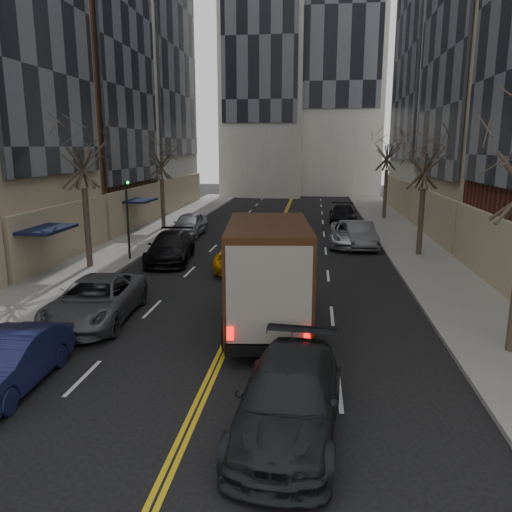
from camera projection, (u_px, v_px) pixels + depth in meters
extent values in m
cube|color=slate|center=(134.00, 242.00, 32.80)|extent=(4.00, 66.00, 0.15)
cube|color=slate|center=(415.00, 249.00, 30.77)|extent=(4.00, 66.00, 0.15)
cube|color=#4C301E|center=(69.00, 67.00, 36.79)|extent=(9.00, 12.00, 24.00)
cube|color=black|center=(129.00, 48.00, 36.00)|extent=(0.20, 10.56, 19.20)
cube|color=#B7B2A8|center=(121.00, 23.00, 48.71)|extent=(11.00, 15.00, 36.00)
cube|color=black|center=(176.00, 1.00, 47.68)|extent=(0.20, 13.20, 28.80)
cube|color=black|center=(44.00, 229.00, 23.68)|extent=(2.00, 3.00, 0.15)
cube|color=black|center=(29.00, 250.00, 24.01)|extent=(0.20, 3.00, 2.50)
cube|color=black|center=(138.00, 200.00, 36.29)|extent=(2.00, 3.00, 0.15)
cube|color=black|center=(127.00, 215.00, 36.62)|extent=(0.20, 3.00, 2.50)
cube|color=black|center=(446.00, 1.00, 32.11)|extent=(0.20, 12.32, 22.40)
cube|color=#B7B2A8|center=(477.00, 25.00, 45.14)|extent=(12.00, 15.00, 34.00)
cube|color=black|center=(408.00, 7.00, 45.47)|extent=(0.20, 13.20, 27.20)
cylinder|color=#382D23|center=(87.00, 228.00, 25.54)|extent=(0.30, 0.30, 4.05)
cylinder|color=#382D23|center=(163.00, 203.00, 38.19)|extent=(0.30, 0.30, 3.69)
cylinder|color=#382D23|center=(421.00, 222.00, 28.43)|extent=(0.30, 0.30, 3.78)
cylinder|color=#382D23|center=(385.00, 194.00, 42.94)|extent=(0.30, 0.30, 4.14)
cylinder|color=black|center=(128.00, 225.00, 27.35)|extent=(0.12, 0.12, 3.80)
imported|color=black|center=(126.00, 181.00, 26.84)|extent=(0.15, 0.18, 0.90)
sphere|color=#0CE526|center=(128.00, 183.00, 26.74)|extent=(0.14, 0.14, 0.14)
cube|color=black|center=(268.00, 312.00, 17.43)|extent=(3.09, 7.18, 0.33)
cube|color=black|center=(267.00, 264.00, 19.69)|extent=(2.73, 2.10, 2.29)
cube|color=black|center=(268.00, 272.00, 16.50)|extent=(3.14, 5.58, 3.27)
cube|color=black|center=(269.00, 350.00, 14.15)|extent=(2.51, 0.45, 0.33)
cube|color=red|center=(230.00, 334.00, 14.04)|extent=(0.20, 0.08, 0.38)
cube|color=red|center=(307.00, 334.00, 14.01)|extent=(0.20, 0.08, 0.38)
cube|color=gold|center=(228.00, 252.00, 16.43)|extent=(0.14, 0.98, 0.98)
cube|color=gold|center=(308.00, 253.00, 16.40)|extent=(0.14, 0.98, 0.98)
cylinder|color=black|center=(235.00, 295.00, 19.70)|extent=(0.41, 1.07, 1.05)
cylinder|color=black|center=(300.00, 295.00, 19.66)|extent=(0.41, 1.07, 1.05)
cylinder|color=black|center=(227.00, 333.00, 15.65)|extent=(0.41, 1.07, 1.05)
cylinder|color=black|center=(309.00, 333.00, 15.62)|extent=(0.41, 1.07, 1.05)
imported|color=black|center=(289.00, 398.00, 11.05)|extent=(2.62, 5.58, 1.58)
cube|color=black|center=(291.00, 357.00, 11.68)|extent=(0.13, 0.04, 0.09)
cube|color=blue|center=(291.00, 357.00, 11.65)|extent=(0.10, 0.01, 0.06)
imported|color=orange|center=(245.00, 253.00, 26.01)|extent=(2.73, 5.75, 1.59)
imported|color=black|center=(272.00, 304.00, 17.08)|extent=(0.51, 0.73, 1.92)
imported|color=#13173E|center=(9.00, 362.00, 13.01)|extent=(1.74, 4.54, 1.48)
imported|color=#494C50|center=(95.00, 300.00, 18.12)|extent=(3.00, 5.82, 1.57)
imported|color=black|center=(170.00, 247.00, 27.51)|extent=(2.84, 5.71, 1.59)
imported|color=#AEB0B6|center=(189.00, 224.00, 35.44)|extent=(1.98, 4.82, 1.64)
imported|color=#4A4C52|center=(359.00, 235.00, 31.43)|extent=(2.16, 5.04, 1.62)
imported|color=#AAACB2|center=(351.00, 233.00, 31.94)|extent=(2.85, 5.78, 1.58)
imported|color=black|center=(343.00, 214.00, 41.14)|extent=(2.31, 5.39, 1.55)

